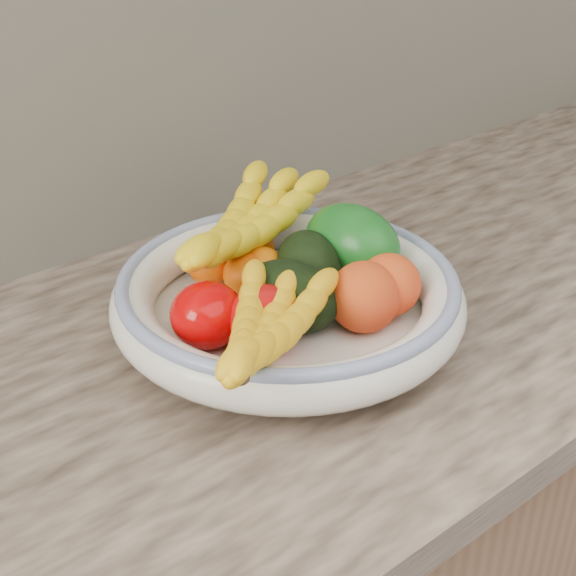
# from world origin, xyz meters

# --- Properties ---
(fruit_bowl) EXTENTS (0.39, 0.39, 0.08)m
(fruit_bowl) POSITION_xyz_m (0.00, 1.66, 0.95)
(fruit_bowl) COLOR white
(fruit_bowl) RESTS_ON kitchen_counter
(clementine_back_left) EXTENTS (0.06, 0.06, 0.04)m
(clementine_back_left) POSITION_xyz_m (-0.03, 1.77, 0.95)
(clementine_back_left) COLOR #ED5B04
(clementine_back_left) RESTS_ON fruit_bowl
(clementine_back_right) EXTENTS (0.07, 0.07, 0.05)m
(clementine_back_right) POSITION_xyz_m (0.03, 1.77, 0.95)
(clementine_back_right) COLOR #E55D04
(clementine_back_right) RESTS_ON fruit_bowl
(clementine_back_mid) EXTENTS (0.07, 0.07, 0.05)m
(clementine_back_mid) POSITION_xyz_m (0.01, 1.72, 0.95)
(clementine_back_mid) COLOR orange
(clementine_back_mid) RESTS_ON fruit_bowl
(clementine_extra) EXTENTS (0.06, 0.06, 0.05)m
(clementine_extra) POSITION_xyz_m (-0.01, 1.72, 0.95)
(clementine_extra) COLOR #F26005
(clementine_extra) RESTS_ON fruit_bowl
(tomato_left) EXTENTS (0.09, 0.09, 0.07)m
(tomato_left) POSITION_xyz_m (-0.10, 1.67, 0.96)
(tomato_left) COLOR #C40002
(tomato_left) RESTS_ON fruit_bowl
(tomato_near_left) EXTENTS (0.09, 0.09, 0.07)m
(tomato_near_left) POSITION_xyz_m (-0.06, 1.62, 0.96)
(tomato_near_left) COLOR #BC0909
(tomato_near_left) RESTS_ON fruit_bowl
(avocado_center) EXTENTS (0.11, 0.13, 0.08)m
(avocado_center) POSITION_xyz_m (-0.01, 1.64, 0.96)
(avocado_center) COLOR black
(avocado_center) RESTS_ON fruit_bowl
(avocado_right) EXTENTS (0.12, 0.13, 0.07)m
(avocado_right) POSITION_xyz_m (0.05, 1.68, 0.96)
(avocado_right) COLOR black
(avocado_right) RESTS_ON fruit_bowl
(green_mango) EXTENTS (0.12, 0.14, 0.11)m
(green_mango) POSITION_xyz_m (0.11, 1.67, 0.98)
(green_mango) COLOR #105515
(green_mango) RESTS_ON fruit_bowl
(peach_front) EXTENTS (0.10, 0.10, 0.08)m
(peach_front) POSITION_xyz_m (0.04, 1.59, 0.97)
(peach_front) COLOR orange
(peach_front) RESTS_ON fruit_bowl
(peach_right) EXTENTS (0.09, 0.09, 0.07)m
(peach_right) POSITION_xyz_m (0.08, 1.59, 0.97)
(peach_right) COLOR orange
(peach_right) RESTS_ON fruit_bowl
(banana_bunch_back) EXTENTS (0.32, 0.24, 0.09)m
(banana_bunch_back) POSITION_xyz_m (0.02, 1.76, 0.99)
(banana_bunch_back) COLOR yellow
(banana_bunch_back) RESTS_ON fruit_bowl
(banana_bunch_front) EXTENTS (0.26, 0.23, 0.07)m
(banana_bunch_front) POSITION_xyz_m (-0.10, 1.57, 0.98)
(banana_bunch_front) COLOR yellow
(banana_bunch_front) RESTS_ON fruit_bowl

